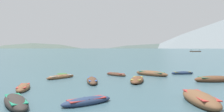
# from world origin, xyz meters

# --- Properties ---
(ground_plane) EXTENTS (6000.00, 6000.00, 0.00)m
(ground_plane) POSITION_xyz_m (0.00, 1500.00, 0.00)
(ground_plane) COLOR #385660
(mountain_2) EXTENTS (1470.52, 1470.52, 471.86)m
(mountain_2) POSITION_xyz_m (-399.76, 1684.86, 235.93)
(mountain_2) COLOR #56665B
(mountain_2) RESTS_ON ground
(mountain_3) EXTENTS (2031.86, 2031.86, 499.97)m
(mountain_3) POSITION_xyz_m (242.84, 1965.83, 249.99)
(mountain_3) COLOR #4C5B56
(mountain_3) RESTS_ON ground
(rowboat_0) EXTENTS (4.32, 1.88, 0.74)m
(rowboat_0) POSITION_xyz_m (10.98, 15.93, 0.23)
(rowboat_0) COLOR brown
(rowboat_0) RESTS_ON ground
(rowboat_1) EXTENTS (4.26, 3.96, 0.74)m
(rowboat_1) POSITION_xyz_m (5.40, 20.55, 0.23)
(rowboat_1) COLOR brown
(rowboat_1) RESTS_ON ground
(rowboat_2) EXTENTS (2.10, 4.23, 0.62)m
(rowboat_2) POSITION_xyz_m (3.06, 15.65, 0.19)
(rowboat_2) COLOR brown
(rowboat_2) RESTS_ON ground
(rowboat_3) EXTENTS (3.39, 4.16, 0.67)m
(rowboat_3) POSITION_xyz_m (-5.15, 6.91, 0.21)
(rowboat_3) COLOR #2D2826
(rowboat_3) RESTS_ON ground
(rowboat_4) EXTENTS (1.62, 4.48, 0.86)m
(rowboat_4) POSITION_xyz_m (6.16, 7.58, 0.27)
(rowboat_4) COLOR brown
(rowboat_4) RESTS_ON ground
(rowboat_5) EXTENTS (1.72, 4.26, 0.60)m
(rowboat_5) POSITION_xyz_m (-1.47, 15.18, 0.19)
(rowboat_5) COLOR #4C3323
(rowboat_5) RESTS_ON ground
(rowboat_6) EXTENTS (2.94, 2.77, 0.47)m
(rowboat_6) POSITION_xyz_m (0.95, 20.34, 0.15)
(rowboat_6) COLOR #4C3323
(rowboat_6) RESTS_ON ground
(rowboat_7) EXTENTS (3.12, 1.25, 0.49)m
(rowboat_7) POSITION_xyz_m (9.67, 21.87, 0.15)
(rowboat_7) COLOR navy
(rowboat_7) RESTS_ON ground
(rowboat_9) EXTENTS (1.72, 3.33, 0.56)m
(rowboat_9) POSITION_xyz_m (-6.77, 11.53, 0.17)
(rowboat_9) COLOR brown
(rowboat_9) RESTS_ON ground
(rowboat_10) EXTENTS (3.34, 2.78, 0.52)m
(rowboat_10) POSITION_xyz_m (-0.91, 7.29, 0.16)
(rowboat_10) COLOR navy
(rowboat_10) RESTS_ON ground
(rowboat_11) EXTENTS (3.05, 3.37, 0.52)m
(rowboat_11) POSITION_xyz_m (-5.34, 17.88, 0.16)
(rowboat_11) COLOR brown
(rowboat_11) RESTS_ON ground
(ferry_0) EXTENTS (9.28, 4.53, 2.54)m
(ferry_0) POSITION_xyz_m (69.71, 173.25, 0.45)
(ferry_0) COLOR brown
(ferry_0) RESTS_ON ground
(weed_patch_0) EXTENTS (1.68, 1.67, 0.14)m
(weed_patch_0) POSITION_xyz_m (-6.22, 21.85, 0.00)
(weed_patch_0) COLOR #38662D
(weed_patch_0) RESTS_ON ground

